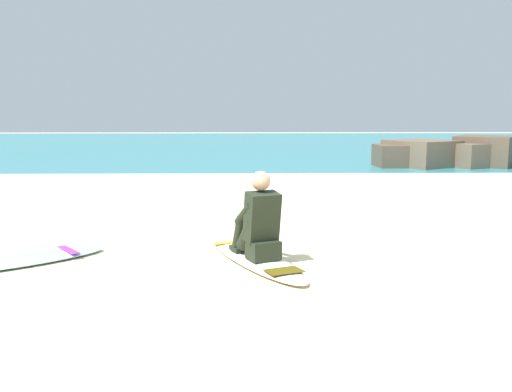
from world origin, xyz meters
The scene contains 7 objects.
ground_plane centered at (0.00, 0.00, 0.00)m, with size 80.00×80.00×0.00m, color beige.
sea centered at (0.00, 21.93, 0.05)m, with size 80.00×28.00×0.10m, color teal.
breaking_foam centered at (0.00, 8.23, 0.06)m, with size 80.00×0.90×0.11m, color white.
surfboard_main centered at (-0.10, 0.63, 0.04)m, with size 1.39×2.34×0.08m.
surfer_seated centered at (-0.05, 0.51, 0.44)m, with size 0.58×0.77×0.95m.
surfboard_spare_near centered at (-2.64, 0.56, 0.04)m, with size 1.79×1.56×0.08m.
rock_outcrop_distant centered at (5.63, 10.62, 0.43)m, with size 4.31×2.40×0.95m.
Camera 1 is at (-0.21, -5.57, 1.65)m, focal length 40.12 mm.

